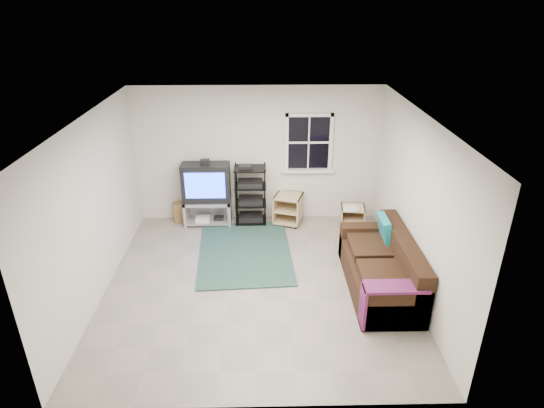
{
  "coord_description": "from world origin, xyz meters",
  "views": [
    {
      "loc": [
        0.09,
        -5.84,
        4.09
      ],
      "look_at": [
        0.23,
        0.4,
        1.17
      ],
      "focal_mm": 30.0,
      "sensor_mm": 36.0,
      "label": 1
    }
  ],
  "objects_px": {
    "sofa": "(382,270)",
    "tv_unit": "(207,189)",
    "av_rack": "(251,199)",
    "side_table_left": "(289,207)",
    "side_table_right": "(352,216)"
  },
  "relations": [
    {
      "from": "side_table_right",
      "to": "sofa",
      "type": "xyz_separation_m",
      "value": [
        0.11,
        -1.89,
        0.05
      ]
    },
    {
      "from": "tv_unit",
      "to": "side_table_left",
      "type": "relative_size",
      "value": 2.13
    },
    {
      "from": "side_table_left",
      "to": "side_table_right",
      "type": "bearing_deg",
      "value": -15.65
    },
    {
      "from": "av_rack",
      "to": "side_table_left",
      "type": "relative_size",
      "value": 1.9
    },
    {
      "from": "side_table_left",
      "to": "tv_unit",
      "type": "bearing_deg",
      "value": -179.33
    },
    {
      "from": "av_rack",
      "to": "sofa",
      "type": "xyz_separation_m",
      "value": [
        2.01,
        -2.21,
        -0.18
      ]
    },
    {
      "from": "side_table_right",
      "to": "sofa",
      "type": "relative_size",
      "value": 0.25
    },
    {
      "from": "sofa",
      "to": "tv_unit",
      "type": "bearing_deg",
      "value": 142.21
    },
    {
      "from": "tv_unit",
      "to": "av_rack",
      "type": "bearing_deg",
      "value": 0.89
    },
    {
      "from": "tv_unit",
      "to": "sofa",
      "type": "distance_m",
      "value": 3.61
    },
    {
      "from": "side_table_right",
      "to": "tv_unit",
      "type": "bearing_deg",
      "value": 173.52
    },
    {
      "from": "side_table_right",
      "to": "av_rack",
      "type": "bearing_deg",
      "value": 170.38
    },
    {
      "from": "tv_unit",
      "to": "sofa",
      "type": "relative_size",
      "value": 0.65
    },
    {
      "from": "side_table_left",
      "to": "side_table_right",
      "type": "xyz_separation_m",
      "value": [
        1.17,
        -0.33,
        -0.03
      ]
    },
    {
      "from": "tv_unit",
      "to": "side_table_right",
      "type": "xyz_separation_m",
      "value": [
        2.73,
        -0.31,
        -0.44
      ]
    }
  ]
}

